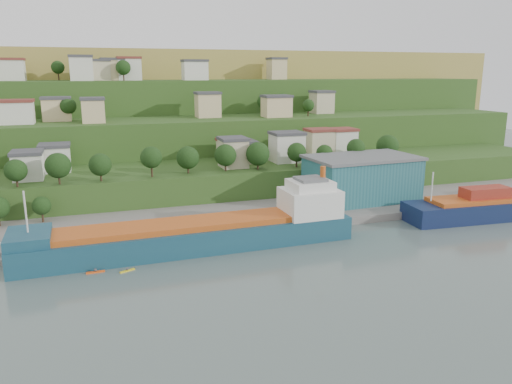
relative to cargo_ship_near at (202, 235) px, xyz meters
name	(u,v)px	position (x,y,z in m)	size (l,w,h in m)	color
ground	(223,263)	(1.95, -10.36, -3.02)	(500.00, 500.00, 0.00)	#495855
quay	(268,218)	(21.95, 17.64, -3.02)	(220.00, 26.00, 4.00)	slate
hillside	(139,148)	(1.94, 158.30, -2.94)	(360.00, 211.10, 96.00)	#284719
cargo_ship_near	(202,235)	(0.00, 0.00, 0.00)	(73.85, 12.91, 18.94)	navy
warehouse	(362,178)	(51.80, 20.64, 5.41)	(31.94, 20.58, 12.80)	#1F565F
dinghy	(7,245)	(-40.96, 11.36, -1.38)	(4.40, 1.65, 0.88)	silver
kayak_orange	(95,271)	(-22.94, -7.08, -2.76)	(3.58, 0.81, 0.89)	#ED5315
kayak_yellow	(127,270)	(-16.97, -8.34, -2.79)	(3.08, 1.71, 0.78)	yellow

